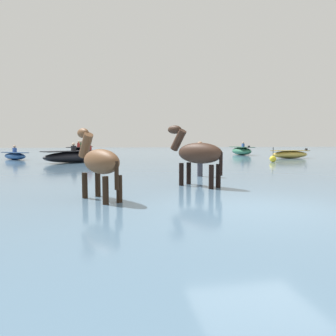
{
  "coord_description": "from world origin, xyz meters",
  "views": [
    {
      "loc": [
        -2.84,
        -5.84,
        1.67
      ],
      "look_at": [
        -1.23,
        3.54,
        0.85
      ],
      "focal_mm": 34.37,
      "sensor_mm": 36.0,
      "label": 1
    }
  ],
  "objects_px": {
    "boat_mid_outer": "(290,154)",
    "boat_near_starboard": "(15,156)",
    "horse_lead_bay": "(99,163)",
    "channel_buoy": "(273,159)",
    "boat_near_port": "(81,152)",
    "person_onlooker_left": "(200,162)",
    "boat_far_offshore": "(74,156)",
    "boat_mid_channel": "(242,151)",
    "horse_trailing_dark_bay": "(197,155)"
  },
  "relations": [
    {
      "from": "boat_mid_channel",
      "to": "person_onlooker_left",
      "type": "xyz_separation_m",
      "value": [
        -8.46,
        -16.44,
        0.15
      ]
    },
    {
      "from": "boat_far_offshore",
      "to": "boat_mid_channel",
      "type": "height_order",
      "value": "boat_mid_channel"
    },
    {
      "from": "boat_far_offshore",
      "to": "boat_mid_channel",
      "type": "distance_m",
      "value": 15.93
    },
    {
      "from": "boat_mid_outer",
      "to": "person_onlooker_left",
      "type": "bearing_deg",
      "value": -132.86
    },
    {
      "from": "channel_buoy",
      "to": "horse_trailing_dark_bay",
      "type": "bearing_deg",
      "value": -128.06
    },
    {
      "from": "horse_trailing_dark_bay",
      "to": "boat_mid_outer",
      "type": "distance_m",
      "value": 16.8
    },
    {
      "from": "boat_mid_outer",
      "to": "boat_far_offshore",
      "type": "height_order",
      "value": "boat_far_offshore"
    },
    {
      "from": "horse_trailing_dark_bay",
      "to": "boat_near_starboard",
      "type": "relative_size",
      "value": 0.84
    },
    {
      "from": "boat_near_starboard",
      "to": "boat_mid_channel",
      "type": "relative_size",
      "value": 0.73
    },
    {
      "from": "boat_far_offshore",
      "to": "boat_near_port",
      "type": "height_order",
      "value": "boat_near_port"
    },
    {
      "from": "horse_trailing_dark_bay",
      "to": "boat_far_offshore",
      "type": "height_order",
      "value": "horse_trailing_dark_bay"
    },
    {
      "from": "boat_mid_channel",
      "to": "boat_mid_outer",
      "type": "bearing_deg",
      "value": -76.94
    },
    {
      "from": "horse_trailing_dark_bay",
      "to": "boat_mid_channel",
      "type": "distance_m",
      "value": 21.03
    },
    {
      "from": "boat_near_port",
      "to": "channel_buoy",
      "type": "relative_size",
      "value": 4.31
    },
    {
      "from": "boat_mid_outer",
      "to": "boat_near_port",
      "type": "xyz_separation_m",
      "value": [
        -15.51,
        4.44,
        0.12
      ]
    },
    {
      "from": "horse_lead_bay",
      "to": "horse_trailing_dark_bay",
      "type": "xyz_separation_m",
      "value": [
        2.68,
        1.69,
        0.1
      ]
    },
    {
      "from": "boat_mid_outer",
      "to": "horse_trailing_dark_bay",
      "type": "bearing_deg",
      "value": -129.06
    },
    {
      "from": "horse_lead_bay",
      "to": "person_onlooker_left",
      "type": "xyz_separation_m",
      "value": [
        3.45,
        4.14,
        -0.29
      ]
    },
    {
      "from": "horse_lead_bay",
      "to": "boat_far_offshore",
      "type": "xyz_separation_m",
      "value": [
        -1.99,
        12.79,
        -0.46
      ]
    },
    {
      "from": "horse_lead_bay",
      "to": "channel_buoy",
      "type": "xyz_separation_m",
      "value": [
        9.89,
        10.89,
        -0.6
      ]
    },
    {
      "from": "boat_mid_outer",
      "to": "boat_far_offshore",
      "type": "xyz_separation_m",
      "value": [
        -15.25,
        -1.93,
        0.06
      ]
    },
    {
      "from": "horse_trailing_dark_bay",
      "to": "boat_near_starboard",
      "type": "distance_m",
      "value": 17.22
    },
    {
      "from": "horse_trailing_dark_bay",
      "to": "boat_mid_channel",
      "type": "bearing_deg",
      "value": 63.99
    },
    {
      "from": "boat_near_starboard",
      "to": "person_onlooker_left",
      "type": "distance_m",
      "value": 15.65
    },
    {
      "from": "boat_near_starboard",
      "to": "horse_trailing_dark_bay",
      "type": "bearing_deg",
      "value": -58.3
    },
    {
      "from": "horse_trailing_dark_bay",
      "to": "boat_far_offshore",
      "type": "distance_m",
      "value": 12.06
    },
    {
      "from": "boat_near_starboard",
      "to": "channel_buoy",
      "type": "height_order",
      "value": "boat_near_starboard"
    },
    {
      "from": "person_onlooker_left",
      "to": "channel_buoy",
      "type": "bearing_deg",
      "value": 46.32
    },
    {
      "from": "boat_near_starboard",
      "to": "boat_near_port",
      "type": "xyz_separation_m",
      "value": [
        4.12,
        2.84,
        0.15
      ]
    },
    {
      "from": "boat_far_offshore",
      "to": "horse_trailing_dark_bay",
      "type": "bearing_deg",
      "value": -67.17
    },
    {
      "from": "boat_far_offshore",
      "to": "boat_near_port",
      "type": "xyz_separation_m",
      "value": [
        -0.26,
        6.38,
        0.06
      ]
    },
    {
      "from": "boat_near_port",
      "to": "horse_trailing_dark_bay",
      "type": "bearing_deg",
      "value": -74.25
    },
    {
      "from": "horse_lead_bay",
      "to": "boat_near_starboard",
      "type": "xyz_separation_m",
      "value": [
        -6.36,
        16.33,
        -0.55
      ]
    },
    {
      "from": "horse_lead_bay",
      "to": "boat_mid_outer",
      "type": "height_order",
      "value": "horse_lead_bay"
    },
    {
      "from": "boat_far_offshore",
      "to": "boat_mid_outer",
      "type": "bearing_deg",
      "value": 7.23
    },
    {
      "from": "person_onlooker_left",
      "to": "horse_trailing_dark_bay",
      "type": "bearing_deg",
      "value": -107.26
    },
    {
      "from": "boat_mid_outer",
      "to": "boat_near_starboard",
      "type": "relative_size",
      "value": 1.13
    },
    {
      "from": "horse_lead_bay",
      "to": "horse_trailing_dark_bay",
      "type": "bearing_deg",
      "value": 32.16
    },
    {
      "from": "channel_buoy",
      "to": "boat_near_starboard",
      "type": "bearing_deg",
      "value": 161.49
    },
    {
      "from": "boat_near_port",
      "to": "person_onlooker_left",
      "type": "xyz_separation_m",
      "value": [
        5.69,
        -15.02,
        0.11
      ]
    },
    {
      "from": "horse_lead_bay",
      "to": "boat_far_offshore",
      "type": "distance_m",
      "value": 12.95
    },
    {
      "from": "channel_buoy",
      "to": "boat_mid_channel",
      "type": "bearing_deg",
      "value": 78.25
    },
    {
      "from": "boat_mid_outer",
      "to": "channel_buoy",
      "type": "height_order",
      "value": "channel_buoy"
    },
    {
      "from": "horse_lead_bay",
      "to": "boat_near_port",
      "type": "bearing_deg",
      "value": 96.68
    },
    {
      "from": "boat_near_starboard",
      "to": "boat_near_port",
      "type": "height_order",
      "value": "boat_near_port"
    },
    {
      "from": "boat_mid_channel",
      "to": "boat_near_port",
      "type": "bearing_deg",
      "value": -174.29
    },
    {
      "from": "horse_lead_bay",
      "to": "boat_mid_channel",
      "type": "bearing_deg",
      "value": 59.96
    },
    {
      "from": "boat_mid_outer",
      "to": "boat_near_port",
      "type": "relative_size",
      "value": 0.72
    },
    {
      "from": "boat_far_offshore",
      "to": "person_onlooker_left",
      "type": "xyz_separation_m",
      "value": [
        5.44,
        -8.64,
        0.17
      ]
    },
    {
      "from": "horse_lead_bay",
      "to": "boat_far_offshore",
      "type": "bearing_deg",
      "value": 98.84
    }
  ]
}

